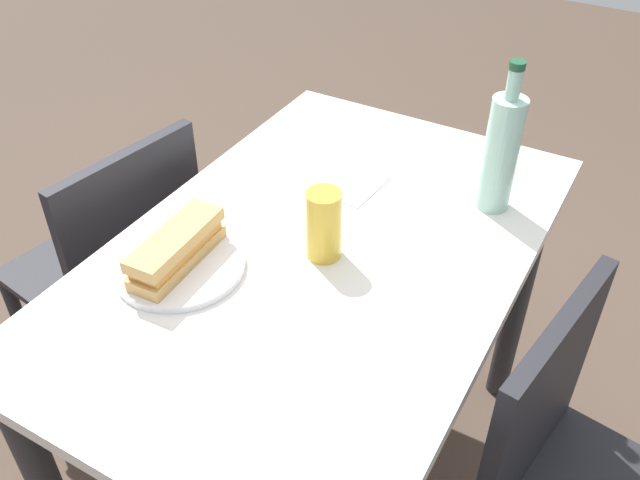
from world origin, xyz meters
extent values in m
plane|color=#47382D|center=(0.00, 0.00, 0.00)|extent=(8.00, 8.00, 0.00)
cube|color=silver|center=(0.00, 0.00, 0.76)|extent=(1.15, 0.74, 0.03)
cylinder|color=#262628|center=(0.52, -0.31, 0.37)|extent=(0.06, 0.06, 0.74)
cylinder|color=#262628|center=(0.52, 0.31, 0.37)|extent=(0.06, 0.06, 0.74)
cube|color=black|center=(0.00, 0.65, 0.45)|extent=(0.45, 0.45, 0.02)
cube|color=black|center=(-0.03, 0.47, 0.66)|extent=(0.38, 0.09, 0.40)
cylinder|color=black|center=(0.20, 0.80, 0.22)|extent=(0.04, 0.04, 0.44)
cylinder|color=black|center=(-0.15, 0.85, 0.22)|extent=(0.04, 0.04, 0.44)
cylinder|color=black|center=(0.15, 0.45, 0.22)|extent=(0.04, 0.04, 0.44)
cylinder|color=black|center=(-0.20, 0.50, 0.22)|extent=(0.04, 0.04, 0.44)
cube|color=black|center=(-0.05, -0.47, 0.66)|extent=(0.38, 0.09, 0.40)
cylinder|color=black|center=(0.12, -0.50, 0.22)|extent=(0.04, 0.04, 0.44)
cylinder|color=white|center=(-0.18, 0.20, 0.78)|extent=(0.25, 0.25, 0.01)
cube|color=tan|center=(-0.18, 0.20, 0.80)|extent=(0.22, 0.08, 0.02)
cube|color=#CC8438|center=(-0.18, 0.20, 0.82)|extent=(0.20, 0.07, 0.02)
cube|color=tan|center=(-0.18, 0.20, 0.84)|extent=(0.22, 0.08, 0.02)
cube|color=silver|center=(-0.15, 0.26, 0.79)|extent=(0.10, 0.03, 0.00)
cube|color=#59331E|center=(-0.23, 0.25, 0.79)|extent=(0.08, 0.02, 0.01)
cylinder|color=#99C6B7|center=(0.30, -0.24, 0.90)|extent=(0.07, 0.07, 0.24)
cylinder|color=#99C6B7|center=(0.30, -0.24, 1.05)|extent=(0.03, 0.03, 0.06)
cylinder|color=#19472D|center=(0.30, -0.24, 1.09)|extent=(0.03, 0.03, 0.02)
cylinder|color=gold|center=(-0.01, -0.02, 0.84)|extent=(0.07, 0.07, 0.14)
cube|color=white|center=(0.23, 0.06, 0.78)|extent=(0.15, 0.15, 0.00)
camera|label=1|loc=(-0.90, -0.51, 1.61)|focal=38.45mm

